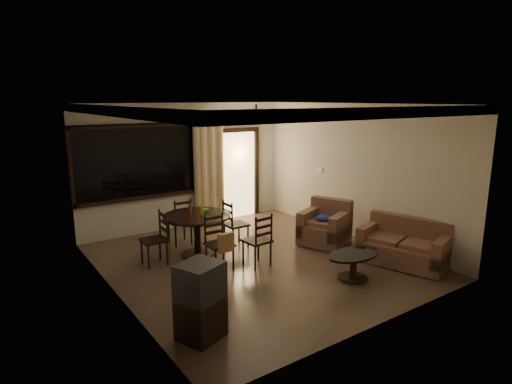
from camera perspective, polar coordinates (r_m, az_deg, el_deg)
ground at (r=7.88m, az=0.02°, el=-9.17°), size 5.50×5.50×0.00m
room_shell at (r=9.20m, az=-3.25°, el=5.73°), size 5.50×6.70×5.50m
dining_table at (r=8.06m, az=-7.86°, el=-4.17°), size 1.25×1.25×1.00m
dining_chair_west at (r=7.85m, az=-13.32°, el=-7.40°), size 0.43×0.43×0.95m
dining_chair_east at (r=8.54m, az=-2.74°, el=-5.44°), size 0.43×0.43×0.95m
dining_chair_south at (r=7.43m, az=-4.84°, el=-8.05°), size 0.43×0.48×0.95m
dining_chair_north at (r=8.84m, az=-10.07°, el=-5.00°), size 0.43×0.43×0.95m
tv_cabinet at (r=5.41m, az=-7.41°, el=-14.17°), size 0.64×0.61×0.97m
sofa at (r=8.11m, az=19.18°, el=-6.88°), size 1.18×1.64×0.79m
armchair at (r=8.79m, az=9.26°, el=-4.54°), size 1.12×1.12×0.87m
coffee_table at (r=7.23m, az=12.86°, el=-9.07°), size 0.99×0.60×0.44m
side_chair at (r=7.58m, az=0.17°, el=-7.74°), size 0.45×0.45×0.96m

